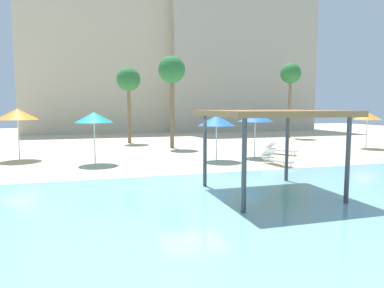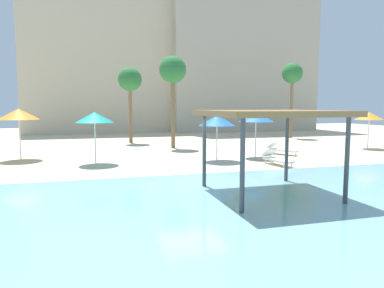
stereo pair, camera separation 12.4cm
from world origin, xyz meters
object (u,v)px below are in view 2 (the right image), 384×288
object	(u,v)px
lounge_chair_1	(276,158)
palm_tree_1	(173,72)
shade_pavilion	(269,116)
beach_umbrella_teal_1	(95,117)
beach_umbrella_orange_2	(19,114)
palm_tree_2	(292,75)
beach_umbrella_blue_0	(217,121)
beach_umbrella_orange_4	(369,116)
beach_umbrella_blue_3	(256,117)
palm_tree_0	(130,81)
lounge_chair_2	(281,149)

from	to	relation	value
lounge_chair_1	palm_tree_1	size ratio (longest dim) A/B	0.30
shade_pavilion	beach_umbrella_teal_1	world-z (taller)	shade_pavilion
beach_umbrella_orange_2	palm_tree_2	world-z (taller)	palm_tree_2
beach_umbrella_blue_0	lounge_chair_1	size ratio (longest dim) A/B	1.26
beach_umbrella_orange_4	beach_umbrella_blue_3	bearing A→B (deg)	-169.15
beach_umbrella_blue_3	palm_tree_2	size ratio (longest dim) A/B	0.38
beach_umbrella_orange_4	lounge_chair_1	xyz separation A→B (m)	(-9.75, -4.49, -1.97)
beach_umbrella_teal_1	beach_umbrella_orange_2	distance (m)	4.78
shade_pavilion	palm_tree_0	world-z (taller)	palm_tree_0
lounge_chair_1	palm_tree_2	bearing A→B (deg)	136.79
beach_umbrella_orange_4	beach_umbrella_blue_0	bearing A→B (deg)	-168.80
beach_umbrella_orange_2	beach_umbrella_teal_1	bearing A→B (deg)	-32.95
lounge_chair_1	palm_tree_1	bearing A→B (deg)	-167.67
lounge_chair_1	lounge_chair_2	distance (m)	4.16
lounge_chair_1	beach_umbrella_orange_2	bearing A→B (deg)	-122.03
palm_tree_2	shade_pavilion	bearing A→B (deg)	-123.28
shade_pavilion	palm_tree_1	size ratio (longest dim) A/B	0.63
beach_umbrella_blue_3	palm_tree_2	world-z (taller)	palm_tree_2
palm_tree_2	palm_tree_0	bearing A→B (deg)	-177.74
lounge_chair_2	shade_pavilion	bearing A→B (deg)	-64.36
beach_umbrella_blue_0	palm_tree_2	xyz separation A→B (m)	(11.59, 11.51, 3.66)
lounge_chair_2	palm_tree_2	size ratio (longest dim) A/B	0.27
beach_umbrella_teal_1	beach_umbrella_blue_0	bearing A→B (deg)	-6.42
beach_umbrella_orange_2	palm_tree_2	size ratio (longest dim) A/B	0.41
beach_umbrella_orange_2	palm_tree_1	xyz separation A→B (m)	(9.44, 3.24, 2.84)
palm_tree_0	shade_pavilion	bearing A→B (deg)	-81.92
beach_umbrella_blue_0	lounge_chair_2	distance (m)	5.28
beach_umbrella_teal_1	beach_umbrella_blue_3	size ratio (longest dim) A/B	1.01
beach_umbrella_blue_0	beach_umbrella_orange_2	bearing A→B (deg)	162.31
palm_tree_0	palm_tree_2	bearing A→B (deg)	2.26
beach_umbrella_blue_3	lounge_chair_1	world-z (taller)	beach_umbrella_blue_3
lounge_chair_2	palm_tree_0	xyz separation A→B (m)	(-8.24, 9.50, 4.67)
beach_umbrella_blue_0	beach_umbrella_orange_2	distance (m)	10.93
shade_pavilion	beach_umbrella_orange_2	world-z (taller)	beach_umbrella_orange_2
lounge_chair_2	beach_umbrella_orange_4	bearing A→B (deg)	65.50
palm_tree_0	palm_tree_1	size ratio (longest dim) A/B	0.94
beach_umbrella_teal_1	palm_tree_0	xyz separation A→B (m)	(2.88, 10.19, 2.59)
beach_umbrella_teal_1	palm_tree_2	size ratio (longest dim) A/B	0.38
beach_umbrella_teal_1	lounge_chair_2	distance (m)	11.33
beach_umbrella_blue_3	palm_tree_2	bearing A→B (deg)	50.54
beach_umbrella_blue_0	beach_umbrella_teal_1	size ratio (longest dim) A/B	0.92
lounge_chair_2	beach_umbrella_blue_0	bearing A→B (deg)	-105.55
beach_umbrella_blue_0	palm_tree_1	size ratio (longest dim) A/B	0.38
lounge_chair_2	palm_tree_2	bearing A→B (deg)	113.62
lounge_chair_1	palm_tree_2	distance (m)	17.28
shade_pavilion	palm_tree_2	size ratio (longest dim) A/B	0.58
beach_umbrella_teal_1	beach_umbrella_blue_3	xyz separation A→B (m)	(8.98, -0.15, -0.05)
beach_umbrella_blue_3	palm_tree_1	size ratio (longest dim) A/B	0.41
beach_umbrella_orange_2	lounge_chair_1	world-z (taller)	beach_umbrella_orange_2
beach_umbrella_blue_3	beach_umbrella_orange_4	xyz separation A→B (m)	(9.62, 1.84, -0.07)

